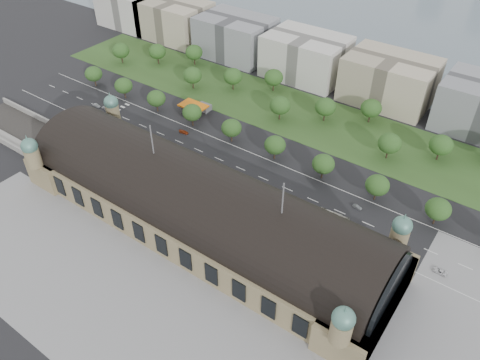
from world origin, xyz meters
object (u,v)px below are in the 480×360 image
Objects in this scene: parked_car_3 at (168,157)px; traffic_car_4 at (230,181)px; parked_car_0 at (106,129)px; parked_car_6 at (192,168)px; parked_car_1 at (109,130)px; traffic_car_6 at (440,271)px; petrol_station at (199,107)px; parked_car_5 at (144,149)px; traffic_car_3 at (184,132)px; parked_car_4 at (183,167)px; bus_west at (218,175)px; bus_east at (333,217)px; parked_car_2 at (156,159)px; bus_mid at (271,192)px; traffic_car_5 at (357,207)px; traffic_car_0 at (105,108)px; traffic_car_1 at (97,106)px.

traffic_car_4 is at bearing 69.27° from parked_car_3.
parked_car_0 is 54.97m from parked_car_6.
traffic_car_6 is at bearing 54.86° from parked_car_1.
petrol_station reaches higher than parked_car_5.
traffic_car_3 reaches higher than parked_car_4.
bus_west reaches higher than parked_car_0.
parked_car_0 is 120.21m from bus_east.
parked_car_2 is 0.90× the size of parked_car_5.
bus_mid is at bearing 58.91° from parked_car_5.
traffic_car_6 is at bearing -92.44° from bus_west.
petrol_station is 139.85m from traffic_car_6.
petrol_station reaches higher than parked_car_4.
traffic_car_5 is at bearing 64.66° from parked_car_5.
traffic_car_5 is 34.55m from bus_mid.
parked_car_3 is 79.51m from bus_east.
parked_car_3 reaches higher than traffic_car_5.
bus_mid is at bearing -111.10° from traffic_car_3.
bus_west reaches higher than traffic_car_3.
parked_car_2 is (4.28, -24.01, 0.02)m from traffic_car_3.
parked_car_6 is (-106.47, -5.15, -0.04)m from traffic_car_6.
traffic_car_0 is at bearing 82.94° from bus_mid.
traffic_car_0 is 90.18m from traffic_car_4.
parked_car_0 reaches higher than parked_car_5.
petrol_station is at bearing 68.34° from bus_east.
parked_car_2 is (-36.48, -6.58, -0.06)m from traffic_car_4.
bus_west reaches higher than parked_car_2.
traffic_car_4 reaches higher than traffic_car_3.
bus_west is 25.28m from bus_mid.
traffic_car_5 is at bearing -107.92° from traffic_car_6.
parked_car_4 is (72.22, -13.85, -0.12)m from traffic_car_1.
parked_car_0 is 37.45m from parked_car_2.
bus_mid reaches higher than traffic_car_3.
parked_car_1 is at bearing -114.68° from parked_car_4.
petrol_station is 2.83× the size of parked_car_2.
parked_car_3 is 0.36× the size of bus_east.
bus_mid is at bearing 56.52° from parked_car_1.
bus_east reaches higher than parked_car_6.
traffic_car_4 is at bearing -88.81° from bus_west.
parked_car_6 is (4.06, 1.50, 0.01)m from parked_car_4.
traffic_car_3 is 22.11m from parked_car_5.
traffic_car_4 is at bearing -120.68° from traffic_car_3.
parked_car_5 is (-46.23, -3.99, -0.02)m from traffic_car_4.
bus_east is at bearing 69.84° from parked_car_3.
traffic_car_4 reaches higher than parked_car_3.
parked_car_1 is at bearing -117.48° from traffic_car_1.
bus_mid is (114.09, -6.79, 0.94)m from traffic_car_1.
traffic_car_3 is 0.97× the size of parked_car_2.
parked_car_2 is 31.12m from bus_west.
parked_car_1 is at bearing 87.38° from bus_west.
traffic_car_3 is 0.38× the size of bus_east.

